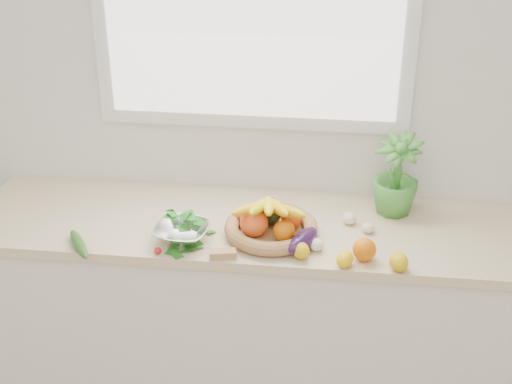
# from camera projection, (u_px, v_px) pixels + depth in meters

# --- Properties ---
(back_wall) EXTENTS (4.50, 0.02, 2.70)m
(back_wall) POSITION_uv_depth(u_px,v_px,m) (253.00, 92.00, 2.96)
(back_wall) COLOR white
(back_wall) RESTS_ON ground
(counter_cabinet) EXTENTS (2.20, 0.58, 0.86)m
(counter_cabinet) POSITION_uv_depth(u_px,v_px,m) (245.00, 314.00, 3.13)
(counter_cabinet) COLOR silver
(counter_cabinet) RESTS_ON ground
(countertop) EXTENTS (2.24, 0.62, 0.04)m
(countertop) POSITION_uv_depth(u_px,v_px,m) (244.00, 226.00, 2.92)
(countertop) COLOR beige
(countertop) RESTS_ON counter_cabinet
(orange_loose) EXTENTS (0.11, 0.11, 0.09)m
(orange_loose) POSITION_uv_depth(u_px,v_px,m) (364.00, 250.00, 2.64)
(orange_loose) COLOR orange
(orange_loose) RESTS_ON countertop
(lemon_a) EXTENTS (0.09, 0.10, 0.06)m
(lemon_a) POSITION_uv_depth(u_px,v_px,m) (301.00, 250.00, 2.65)
(lemon_a) COLOR #DFAC0C
(lemon_a) RESTS_ON countertop
(lemon_b) EXTENTS (0.09, 0.10, 0.06)m
(lemon_b) POSITION_uv_depth(u_px,v_px,m) (345.00, 259.00, 2.60)
(lemon_b) COLOR yellow
(lemon_b) RESTS_ON countertop
(lemon_c) EXTENTS (0.08, 0.10, 0.07)m
(lemon_c) POSITION_uv_depth(u_px,v_px,m) (399.00, 262.00, 2.58)
(lemon_c) COLOR gold
(lemon_c) RESTS_ON countertop
(apple) EXTENTS (0.11, 0.11, 0.08)m
(apple) POSITION_uv_depth(u_px,v_px,m) (243.00, 217.00, 2.85)
(apple) COLOR #AD0D1B
(apple) RESTS_ON countertop
(ginger) EXTENTS (0.11, 0.06, 0.03)m
(ginger) POSITION_uv_depth(u_px,v_px,m) (223.00, 254.00, 2.66)
(ginger) COLOR tan
(ginger) RESTS_ON countertop
(garlic_a) EXTENTS (0.05, 0.05, 0.04)m
(garlic_a) POSITION_uv_depth(u_px,v_px,m) (368.00, 228.00, 2.82)
(garlic_a) COLOR silver
(garlic_a) RESTS_ON countertop
(garlic_b) EXTENTS (0.07, 0.07, 0.05)m
(garlic_b) POSITION_uv_depth(u_px,v_px,m) (349.00, 218.00, 2.88)
(garlic_b) COLOR white
(garlic_b) RESTS_ON countertop
(garlic_c) EXTENTS (0.07, 0.07, 0.05)m
(garlic_c) POSITION_uv_depth(u_px,v_px,m) (316.00, 245.00, 2.71)
(garlic_c) COLOR white
(garlic_c) RESTS_ON countertop
(eggplant) EXTENTS (0.15, 0.21, 0.08)m
(eggplant) POSITION_uv_depth(u_px,v_px,m) (303.00, 241.00, 2.70)
(eggplant) COLOR #2D103D
(eggplant) RESTS_ON countertop
(cucumber) EXTENTS (0.16, 0.21, 0.04)m
(cucumber) POSITION_uv_depth(u_px,v_px,m) (79.00, 244.00, 2.71)
(cucumber) COLOR #2A5B1A
(cucumber) RESTS_ON countertop
(radish) EXTENTS (0.03, 0.03, 0.03)m
(radish) POSITION_uv_depth(u_px,v_px,m) (158.00, 251.00, 2.69)
(radish) COLOR red
(radish) RESTS_ON countertop
(potted_herb) EXTENTS (0.25, 0.25, 0.35)m
(potted_herb) POSITION_uv_depth(u_px,v_px,m) (396.00, 174.00, 2.90)
(potted_herb) COLOR #439335
(potted_herb) RESTS_ON countertop
(fruit_basket) EXTENTS (0.41, 0.41, 0.19)m
(fruit_basket) POSITION_uv_depth(u_px,v_px,m) (270.00, 223.00, 2.79)
(fruit_basket) COLOR tan
(fruit_basket) RESTS_ON countertop
(colander_with_spinach) EXTENTS (0.23, 0.23, 0.12)m
(colander_with_spinach) POSITION_uv_depth(u_px,v_px,m) (181.00, 229.00, 2.74)
(colander_with_spinach) COLOR white
(colander_with_spinach) RESTS_ON countertop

